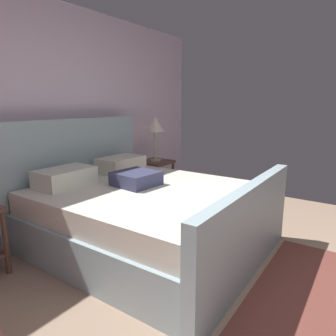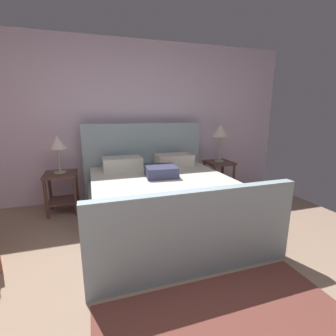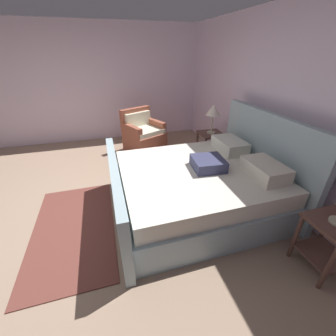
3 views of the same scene
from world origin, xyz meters
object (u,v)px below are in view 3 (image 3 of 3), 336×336
nightstand_right (330,238)px  nightstand_left (210,142)px  armchair (143,135)px  bed (199,185)px  table_lamp_left (213,111)px

nightstand_right → nightstand_left: size_ratio=1.00×
armchair → nightstand_left: bearing=51.5°
armchair → bed: bearing=9.8°
nightstand_left → table_lamp_left: bearing=104.0°
bed → table_lamp_left: bed is taller
nightstand_right → nightstand_left: 2.58m
nightstand_left → nightstand_right: bearing=0.6°
nightstand_left → armchair: (-0.93, -1.17, -0.06)m
nightstand_left → table_lamp_left: 0.62m
nightstand_left → bed: bearing=-31.4°
nightstand_right → table_lamp_left: bearing=-179.4°
bed → table_lamp_left: (-1.29, 0.79, 0.67)m
nightstand_right → nightstand_left: bearing=-179.4°
bed → armchair: bed is taller
nightstand_right → nightstand_left: (-2.58, -0.03, 0.00)m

